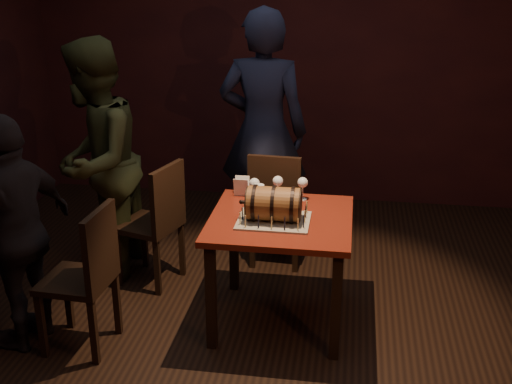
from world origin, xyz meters
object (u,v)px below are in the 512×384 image
Objects in this scene: person_left_rear at (95,163)px; pub_table at (281,233)px; barrel_cake at (274,204)px; wine_glass_mid at (278,182)px; person_left_front at (18,233)px; pint_of_ale at (259,196)px; chair_left_rear at (157,218)px; chair_back at (276,203)px; person_back at (263,132)px; wine_glass_right at (303,183)px; wine_glass_left at (254,184)px; chair_left_front at (88,272)px.

pub_table is at bearing 69.78° from person_left_rear.
pub_table is 2.31× the size of barrel_cake.
wine_glass_mid is 1.69m from person_left_front.
person_left_front is (-0.13, -0.92, -0.16)m from person_left_rear.
pint_of_ale is 0.16× the size of chair_left_rear.
pint_of_ale is 0.71m from chair_back.
person_back is at bearing 96.67° from pint_of_ale.
wine_glass_right is at bearing 30.60° from pint_of_ale.
chair_back is 0.62m from person_back.
chair_left_rear is 0.60m from person_left_rear.
pub_table is at bearing -44.92° from pint_of_ale.
wine_glass_mid is (0.15, 0.07, -0.00)m from wine_glass_left.
person_back is (-0.40, 0.87, 0.11)m from wine_glass_right.
wine_glass_mid is at bearing 133.06° from person_left_front.
person_back is (-0.12, 1.03, 0.16)m from pint_of_ale.
person_back reaches higher than wine_glass_mid.
chair_left_front reaches higher than wine_glass_left.
chair_left_front is 0.48m from person_left_front.
barrel_cake is 0.96m from chair_back.
person_left_rear is at bearing 170.87° from wine_glass_left.
person_left_front is at bearing 177.82° from chair_left_front.
pub_table is 5.59× the size of wine_glass_right.
wine_glass_left is at bearing 133.47° from person_left_front.
person_left_rear is (-1.28, -0.36, 0.38)m from chair_back.
chair_left_rear is 0.89m from chair_left_front.
chair_left_front is at bearing -159.26° from barrel_cake.
chair_left_front is at bearing 15.25° from person_left_rear.
wine_glass_right is 1.11m from chair_left_rear.
pub_table is 0.24m from barrel_cake.
person_left_front is at bearing -155.31° from pint_of_ale.
chair_back reaches higher than pub_table.
person_left_rear is at bearing -173.47° from person_left_front.
chair_back is 0.52× the size of person_left_rear.
wine_glass_mid is 1.38m from chair_left_front.
chair_back is 1.63m from chair_left_front.
pint_of_ale is (-0.17, 0.17, 0.18)m from pub_table.
wine_glass_right is at bearing -0.99° from wine_glass_mid.
barrel_cake reaches higher than chair_back.
wine_glass_left is at bearing 96.30° from person_back.
person_left_rear is at bearing 175.21° from wine_glass_right.
person_back reaches higher than chair_left_front.
pub_table is at bearing -108.10° from wine_glass_right.
chair_left_front is at bearing -156.60° from pub_table.
pint_of_ale is 0.16× the size of chair_back.
wine_glass_left is 0.17× the size of chair_back.
chair_left_front reaches higher than pub_table.
pub_table is 0.97× the size of chair_left_rear.
person_left_rear is at bearing 172.05° from chair_left_rear.
barrel_cake is 0.20× the size of person_back.
chair_left_front is at bearing -146.40° from wine_glass_right.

